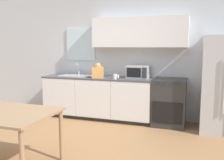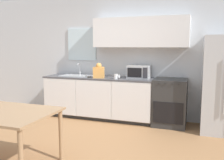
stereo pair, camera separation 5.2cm
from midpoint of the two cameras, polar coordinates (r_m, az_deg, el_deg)
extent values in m
plane|color=#9E7047|center=(3.84, -10.29, -16.48)|extent=(12.00, 12.00, 0.00)
cube|color=silver|center=(5.57, 0.49, 5.53)|extent=(12.00, 0.06, 2.70)
cube|color=silver|center=(5.84, -7.40, 8.07)|extent=(0.70, 0.04, 0.72)
cube|color=white|center=(5.24, 5.91, 10.79)|extent=(1.97, 0.32, 0.61)
cube|color=#333333|center=(5.60, -3.37, -8.09)|extent=(2.39, 0.55, 0.08)
cube|color=white|center=(5.46, -3.52, -3.77)|extent=(2.39, 0.61, 0.79)
cube|color=white|center=(5.54, -12.43, -3.78)|extent=(0.78, 0.01, 0.77)
cube|color=white|center=(5.18, -4.81, -4.42)|extent=(0.78, 0.01, 0.77)
cube|color=white|center=(4.93, 3.78, -5.05)|extent=(0.78, 0.01, 0.77)
cube|color=#4C4C51|center=(5.40, -3.56, 0.52)|extent=(2.42, 0.63, 0.03)
cube|color=#2D2D2D|center=(5.10, 12.63, -4.92)|extent=(0.64, 0.62, 0.93)
cube|color=black|center=(4.83, 12.19, -7.34)|extent=(0.56, 0.01, 0.41)
cylinder|color=#262626|center=(4.73, 10.22, -0.74)|extent=(0.03, 0.02, 0.03)
cylinder|color=#262626|center=(4.72, 11.60, -0.81)|extent=(0.03, 0.02, 0.03)
cylinder|color=#262626|center=(4.70, 13.15, -0.88)|extent=(0.03, 0.02, 0.03)
cylinder|color=#262626|center=(4.70, 14.55, -0.94)|extent=(0.03, 0.02, 0.03)
cylinder|color=silver|center=(4.54, 24.01, -1.21)|extent=(0.02, 0.02, 0.97)
cube|color=#B7BABC|center=(5.61, -8.58, 0.98)|extent=(0.69, 0.41, 0.02)
cylinder|color=silver|center=(5.74, -7.86, 2.52)|extent=(0.02, 0.02, 0.26)
cylinder|color=silver|center=(5.67, -8.20, 3.64)|extent=(0.02, 0.14, 0.02)
cube|color=#B7BABC|center=(5.23, 5.69, 1.89)|extent=(0.46, 0.33, 0.26)
cube|color=black|center=(5.08, 4.66, 1.72)|extent=(0.29, 0.01, 0.19)
cube|color=#2D2D33|center=(5.03, 7.08, 1.63)|extent=(0.09, 0.01, 0.21)
cylinder|color=white|center=(5.08, 0.42, 0.78)|extent=(0.09, 0.09, 0.10)
torus|color=white|center=(5.05, 1.16, 0.81)|extent=(0.02, 0.07, 0.07)
cube|color=#DB994C|center=(5.25, -3.54, 1.73)|extent=(0.26, 0.24, 0.23)
sphere|color=#DB994C|center=(5.23, -3.55, 3.27)|extent=(0.15, 0.15, 0.12)
cube|color=#997551|center=(3.46, -23.76, -6.94)|extent=(1.24, 0.93, 0.03)
cylinder|color=#997551|center=(3.56, -12.01, -12.33)|extent=(0.06, 0.06, 0.72)
camera|label=1|loc=(0.03, -90.39, -0.05)|focal=40.00mm
camera|label=2|loc=(0.03, 89.61, 0.05)|focal=40.00mm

